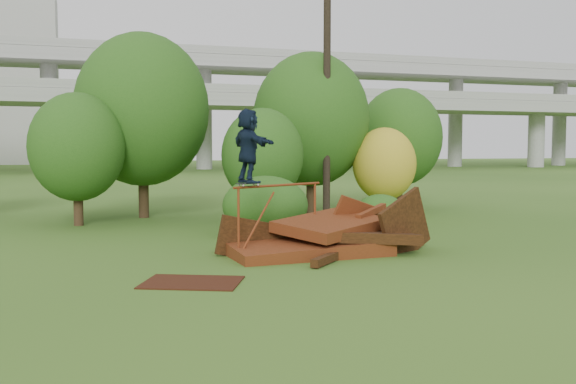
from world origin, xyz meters
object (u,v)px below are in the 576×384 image
object	(u,v)px
skater	(248,146)
flat_plate	(192,282)
scrap_pile	(324,239)
utility_pole	(327,71)

from	to	relation	value
skater	flat_plate	bearing A→B (deg)	129.14
scrap_pile	utility_pole	size ratio (longest dim) A/B	0.53
skater	flat_plate	size ratio (longest dim) A/B	0.94
scrap_pile	utility_pole	bearing A→B (deg)	68.21
flat_plate	skater	bearing A→B (deg)	53.29
scrap_pile	flat_plate	bearing A→B (deg)	-145.79
scrap_pile	flat_plate	distance (m)	4.73
flat_plate	utility_pole	xyz separation A→B (m)	(6.92, 10.19, 5.62)
scrap_pile	utility_pole	distance (m)	9.68
skater	scrap_pile	bearing A→B (deg)	-98.25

